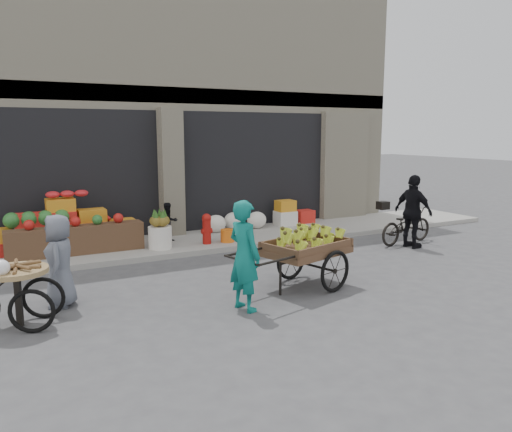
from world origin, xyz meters
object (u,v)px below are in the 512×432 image
banana_cart (304,246)px  vendor_woman (244,256)px  seated_person (169,222)px  bicycle (406,225)px  pineapple_bin (160,237)px  fire_hydrant (207,228)px  cyclist (413,212)px  tricycle_cart (17,287)px  orange_bucket (227,236)px  vendor_grey (59,261)px

banana_cart → vendor_woman: bearing=-175.8°
seated_person → bicycle: bearing=-34.7°
bicycle → pineapple_bin: bearing=65.2°
vendor_woman → seated_person: bearing=-18.0°
banana_cart → bicycle: 4.53m
fire_hydrant → seated_person: seated_person is taller
pineapple_bin → vendor_woman: (0.08, -4.07, 0.48)m
vendor_woman → cyclist: cyclist is taller
tricycle_cart → cyclist: (8.43, 1.01, 0.29)m
pineapple_bin → tricycle_cart: (-3.02, -3.21, 0.20)m
orange_bucket → seated_person: size_ratio=0.34×
tricycle_cart → cyclist: size_ratio=0.84×
vendor_woman → bicycle: vendor_woman is taller
orange_bucket → banana_cart: size_ratio=0.12×
banana_cart → bicycle: bearing=8.8°
orange_bucket → vendor_grey: bearing=-148.0°
bicycle → vendor_grey: bearing=88.6°
banana_cart → vendor_grey: vendor_grey is taller
pineapple_bin → cyclist: size_ratio=0.30×
fire_hydrant → bicycle: (4.51, -1.74, -0.05)m
vendor_woman → vendor_grey: vendor_woman is taller
banana_cart → vendor_grey: (-3.85, 1.01, -0.02)m
banana_cart → cyclist: bearing=4.9°
vendor_grey → cyclist: cyclist is taller
fire_hydrant → banana_cart: banana_cart is taller
bicycle → seated_person: bearing=58.3°
bicycle → fire_hydrant: bearing=61.8°
banana_cart → cyclist: 4.19m
pineapple_bin → vendor_woman: bearing=-88.9°
pineapple_bin → tricycle_cart: bearing=-133.3°
seated_person → bicycle: seated_person is taller
banana_cart → vendor_grey: 3.98m
fire_hydrant → cyclist: (4.31, -2.14, 0.36)m
vendor_grey → tricycle_cart: bearing=-31.9°
orange_bucket → cyclist: cyclist is taller
orange_bucket → seated_person: bearing=149.7°
tricycle_cart → bicycle: tricycle_cart is taller
seated_person → banana_cart: 4.33m
seated_person → vendor_woman: vendor_woman is taller
pineapple_bin → fire_hydrant: fire_hydrant is taller
seated_person → bicycle: 5.74m
pineapple_bin → vendor_grey: 3.54m
tricycle_cart → pineapple_bin: bearing=66.8°
banana_cart → tricycle_cart: size_ratio=1.80×
banana_cart → orange_bucket: bearing=73.1°
vendor_grey → vendor_woman: bearing=72.5°
bicycle → tricycle_cart: bearing=92.2°
vendor_woman → bicycle: 6.00m
banana_cart → pineapple_bin: bearing=97.5°
cyclist → banana_cart: bearing=102.5°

